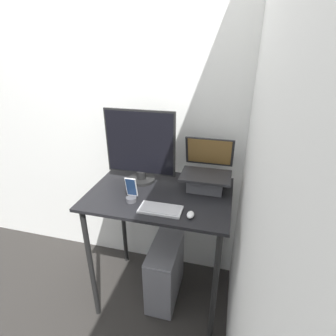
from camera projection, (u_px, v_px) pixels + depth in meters
ground_plane at (149, 332)px, 1.82m from camera, size 12.00×12.00×0.00m
wall_back at (175, 122)px, 1.91m from camera, size 6.00×0.05×2.60m
wall_side_right at (258, 172)px, 1.15m from camera, size 0.05×6.00×2.60m
desk at (160, 210)px, 1.76m from camera, size 0.92×0.64×0.94m
laptop at (206, 176)px, 1.72m from camera, size 0.32×0.29×0.32m
monitor at (140, 149)px, 1.75m from camera, size 0.48×0.19×0.50m
keyboard at (160, 209)px, 1.51m from camera, size 0.25×0.12×0.02m
mouse at (190, 215)px, 1.45m from camera, size 0.04×0.06×0.03m
cell_phone at (131, 194)px, 1.59m from camera, size 0.07×0.06×0.16m
computer_tower at (165, 271)px, 2.00m from camera, size 0.20×0.45×0.48m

